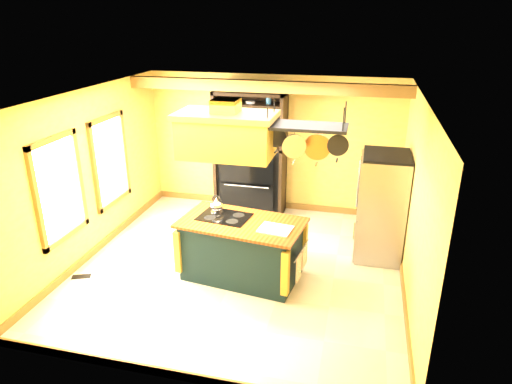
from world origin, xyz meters
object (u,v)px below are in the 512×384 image
at_px(kitchen_island, 242,249).
at_px(range_hood, 226,133).
at_px(hutch, 251,167).
at_px(pot_rack, 307,133).
at_px(refrigerator, 381,209).

bearing_deg(kitchen_island, range_hood, -172.02).
xyz_separation_m(range_hood, hutch, (-0.29, 2.50, -1.31)).
bearing_deg(kitchen_island, hutch, 108.76).
relative_size(kitchen_island, hutch, 0.79).
height_order(kitchen_island, hutch, hutch).
bearing_deg(kitchen_island, pot_rack, 7.81).
bearing_deg(pot_rack, hutch, 119.22).
bearing_deg(pot_rack, kitchen_island, -179.88).
bearing_deg(refrigerator, pot_rack, -133.38).
relative_size(kitchen_island, pot_rack, 1.71).
height_order(kitchen_island, range_hood, range_hood).
bearing_deg(hutch, refrigerator, -27.97).
relative_size(refrigerator, hutch, 0.71).
height_order(kitchen_island, refrigerator, refrigerator).
bearing_deg(pot_rack, range_hood, -179.85).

